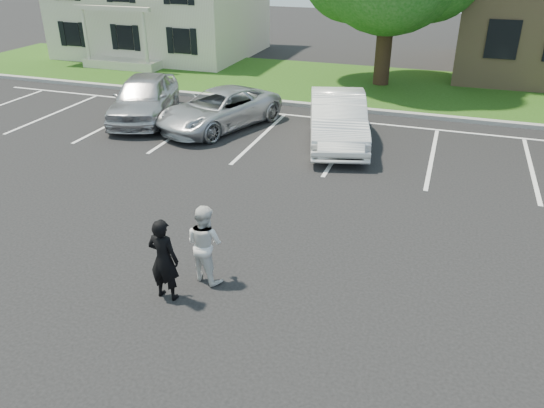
{
  "coord_description": "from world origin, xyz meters",
  "views": [
    {
      "loc": [
        3.05,
        -7.94,
        5.99
      ],
      "look_at": [
        0.0,
        1.0,
        1.25
      ],
      "focal_mm": 35.0,
      "sensor_mm": 36.0,
      "label": 1
    }
  ],
  "objects_px": {
    "car_silver_west": "(144,97)",
    "car_white_sedan": "(338,119)",
    "man_black_suit": "(164,259)",
    "man_white_shirt": "(205,243)",
    "car_silver_minivan": "(219,109)"
  },
  "relations": [
    {
      "from": "car_silver_minivan",
      "to": "car_white_sedan",
      "type": "height_order",
      "value": "car_white_sedan"
    },
    {
      "from": "man_black_suit",
      "to": "car_silver_west",
      "type": "height_order",
      "value": "man_black_suit"
    },
    {
      "from": "car_silver_west",
      "to": "car_white_sedan",
      "type": "xyz_separation_m",
      "value": [
        7.24,
        -0.25,
        -0.0
      ]
    },
    {
      "from": "man_black_suit",
      "to": "car_silver_west",
      "type": "relative_size",
      "value": 0.34
    },
    {
      "from": "man_black_suit",
      "to": "car_white_sedan",
      "type": "height_order",
      "value": "man_black_suit"
    },
    {
      "from": "man_white_shirt",
      "to": "car_white_sedan",
      "type": "xyz_separation_m",
      "value": [
        0.7,
        8.43,
        0.01
      ]
    },
    {
      "from": "man_black_suit",
      "to": "car_white_sedan",
      "type": "bearing_deg",
      "value": -93.87
    },
    {
      "from": "car_white_sedan",
      "to": "car_silver_minivan",
      "type": "bearing_deg",
      "value": 161.44
    },
    {
      "from": "man_white_shirt",
      "to": "car_silver_west",
      "type": "xyz_separation_m",
      "value": [
        -6.54,
        8.68,
        0.01
      ]
    },
    {
      "from": "car_silver_west",
      "to": "car_silver_minivan",
      "type": "distance_m",
      "value": 2.99
    },
    {
      "from": "man_white_shirt",
      "to": "car_silver_minivan",
      "type": "height_order",
      "value": "man_white_shirt"
    },
    {
      "from": "man_black_suit",
      "to": "car_white_sedan",
      "type": "relative_size",
      "value": 0.33
    },
    {
      "from": "man_black_suit",
      "to": "car_silver_west",
      "type": "bearing_deg",
      "value": -54.0
    },
    {
      "from": "car_silver_minivan",
      "to": "car_white_sedan",
      "type": "relative_size",
      "value": 0.97
    },
    {
      "from": "car_silver_west",
      "to": "car_white_sedan",
      "type": "relative_size",
      "value": 0.97
    }
  ]
}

